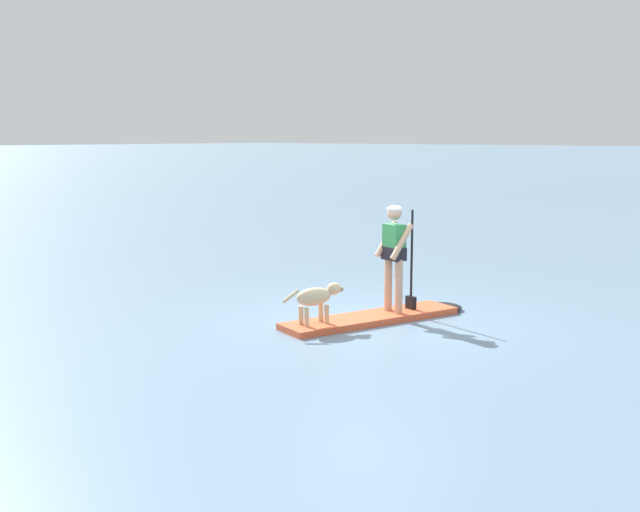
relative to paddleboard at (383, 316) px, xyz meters
name	(u,v)px	position (x,y,z in m)	size (l,w,h in m)	color
ground_plane	(371,322)	(-0.22, 0.07, -0.05)	(400.00, 400.00, 0.00)	slate
paddleboard	(383,316)	(0.00, 0.00, 0.00)	(3.23, 1.55, 0.10)	#E55933
person_paddler	(395,250)	(0.21, -0.06, 1.00)	(0.67, 0.57, 1.64)	tan
dog	(317,298)	(-1.14, 0.35, 0.43)	(1.00, 0.40, 0.57)	#CCB78C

